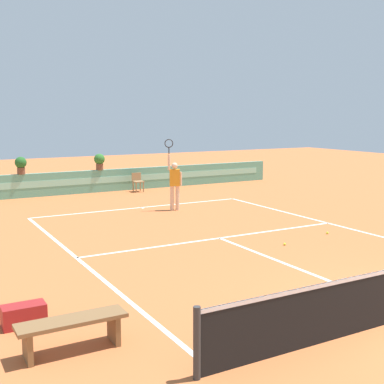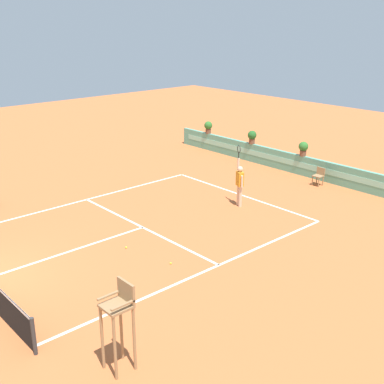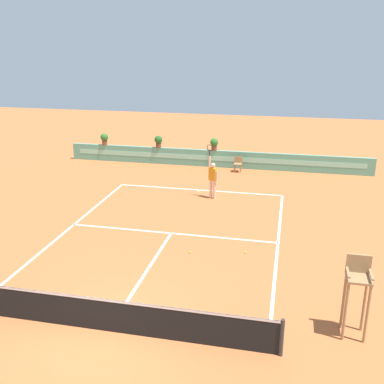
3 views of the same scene
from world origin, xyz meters
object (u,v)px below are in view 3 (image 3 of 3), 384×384
tennis_ball_near_baseline (246,252)px  potted_plant_left (158,141)px  potted_plant_far_left (104,138)px  tennis_player (213,177)px  potted_plant_centre (214,143)px  tennis_ball_mid_court (190,252)px  umpire_chair (357,287)px  ball_kid_chair (238,163)px

tennis_ball_near_baseline → potted_plant_left: 12.91m
potted_plant_far_left → potted_plant_left: bearing=0.0°
tennis_player → potted_plant_centre: size_ratio=3.57×
tennis_ball_mid_court → potted_plant_far_left: potted_plant_far_left is taller
tennis_ball_mid_court → potted_plant_left: bearing=111.4°
potted_plant_far_left → umpire_chair: bearing=-49.2°
umpire_chair → tennis_ball_mid_court: size_ratio=31.47×
ball_kid_chair → potted_plant_left: (-4.91, 0.73, 0.93)m
tennis_ball_near_baseline → potted_plant_centre: potted_plant_centre is taller
umpire_chair → tennis_ball_near_baseline: (-3.14, 4.03, -1.31)m
tennis_ball_near_baseline → tennis_player: bearing=111.3°
umpire_chair → potted_plant_centre: (-6.19, 15.13, 0.07)m
tennis_player → tennis_ball_mid_court: tennis_player is taller
potted_plant_left → potted_plant_centre: 3.40m
umpire_chair → ball_kid_chair: (-4.68, 14.39, -0.86)m
tennis_player → potted_plant_centre: tennis_player is taller
umpire_chair → tennis_ball_near_baseline: umpire_chair is taller
tennis_ball_near_baseline → umpire_chair: bearing=-52.0°
ball_kid_chair → potted_plant_far_left: size_ratio=1.17×
umpire_chair → ball_kid_chair: 15.16m
umpire_chair → potted_plant_far_left: 19.98m
tennis_ball_mid_court → potted_plant_far_left: (-7.98, 11.50, 1.38)m
umpire_chair → potted_plant_left: 17.91m
tennis_player → potted_plant_centre: bearing=99.1°
tennis_ball_mid_court → potted_plant_centre: size_ratio=0.09×
potted_plant_left → umpire_chair: bearing=-57.6°
potted_plant_far_left → potted_plant_left: 3.46m
potted_plant_left → tennis_player: bearing=-52.4°
tennis_ball_near_baseline → tennis_ball_mid_court: (-1.93, -0.41, 0.00)m
tennis_player → potted_plant_left: bearing=127.6°
ball_kid_chair → potted_plant_centre: size_ratio=1.17×
umpire_chair → tennis_ball_near_baseline: 5.27m
umpire_chair → tennis_ball_mid_court: (-5.07, 3.62, -1.31)m
ball_kid_chair → tennis_ball_mid_court: ball_kid_chair is taller
tennis_player → tennis_ball_near_baseline: bearing=-68.7°
ball_kid_chair → potted_plant_far_left: potted_plant_far_left is taller
potted_plant_left → potted_plant_centre: (3.40, 0.00, 0.00)m
potted_plant_far_left → tennis_player: bearing=-35.7°
ball_kid_chair → tennis_ball_near_baseline: 10.49m
ball_kid_chair → tennis_ball_mid_court: (-0.39, -10.77, -0.44)m
tennis_player → potted_plant_centre: 5.65m
ball_kid_chair → tennis_ball_mid_court: bearing=-92.1°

